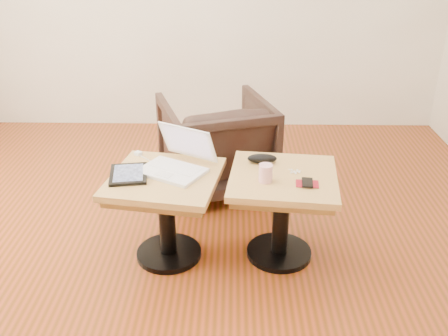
{
  "coord_description": "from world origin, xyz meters",
  "views": [
    {
      "loc": [
        0.32,
        -2.39,
        1.78
      ],
      "look_at": [
        0.27,
        0.05,
        0.58
      ],
      "focal_mm": 40.0,
      "sensor_mm": 36.0,
      "label": 1
    }
  ],
  "objects_px": {
    "side_table_left": "(166,197)",
    "side_table_right": "(282,196)",
    "armchair": "(216,144)",
    "striped_cup": "(266,173)",
    "laptop": "(177,162)"
  },
  "relations": [
    {
      "from": "side_table_left",
      "to": "side_table_right",
      "type": "height_order",
      "value": "same"
    },
    {
      "from": "side_table_left",
      "to": "armchair",
      "type": "height_order",
      "value": "armchair"
    },
    {
      "from": "side_table_left",
      "to": "armchair",
      "type": "distance_m",
      "value": 0.92
    },
    {
      "from": "side_table_right",
      "to": "striped_cup",
      "type": "distance_m",
      "value": 0.22
    },
    {
      "from": "side_table_right",
      "to": "laptop",
      "type": "xyz_separation_m",
      "value": [
        -0.59,
        0.06,
        0.18
      ]
    },
    {
      "from": "armchair",
      "to": "side_table_right",
      "type": "bearing_deg",
      "value": 97.17
    },
    {
      "from": "side_table_left",
      "to": "striped_cup",
      "type": "xyz_separation_m",
      "value": [
        0.55,
        -0.06,
        0.18
      ]
    },
    {
      "from": "side_table_left",
      "to": "striped_cup",
      "type": "relative_size",
      "value": 6.94
    },
    {
      "from": "side_table_left",
      "to": "side_table_right",
      "type": "relative_size",
      "value": 1.04
    },
    {
      "from": "striped_cup",
      "to": "armchair",
      "type": "relative_size",
      "value": 0.13
    },
    {
      "from": "side_table_left",
      "to": "armchair",
      "type": "bearing_deg",
      "value": 83.56
    },
    {
      "from": "laptop",
      "to": "armchair",
      "type": "xyz_separation_m",
      "value": [
        0.19,
        0.8,
        -0.24
      ]
    },
    {
      "from": "side_table_left",
      "to": "armchair",
      "type": "relative_size",
      "value": 0.9
    },
    {
      "from": "side_table_left",
      "to": "laptop",
      "type": "relative_size",
      "value": 1.45
    },
    {
      "from": "laptop",
      "to": "striped_cup",
      "type": "height_order",
      "value": "laptop"
    }
  ]
}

